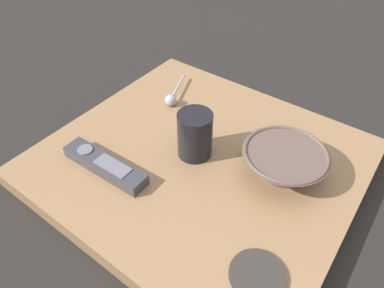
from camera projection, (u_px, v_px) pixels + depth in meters
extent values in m
plane|color=black|center=(200.00, 169.00, 0.77)|extent=(6.00, 6.00, 0.00)
cube|color=#936D47|center=(200.00, 162.00, 0.75)|extent=(0.58, 0.63, 0.04)
cylinder|color=brown|center=(281.00, 171.00, 0.70)|extent=(0.09, 0.09, 0.01)
cone|color=brown|center=(284.00, 162.00, 0.68)|extent=(0.17, 0.17, 0.05)
torus|color=brown|center=(286.00, 153.00, 0.67)|extent=(0.17, 0.17, 0.01)
cylinder|color=black|center=(194.00, 135.00, 0.71)|extent=(0.07, 0.07, 0.10)
cylinder|color=#A3A5B2|center=(178.00, 86.00, 0.91)|extent=(0.11, 0.05, 0.01)
sphere|color=#A3A5B2|center=(171.00, 100.00, 0.86)|extent=(0.03, 0.03, 0.03)
cube|color=#38383D|center=(105.00, 165.00, 0.70)|extent=(0.05, 0.20, 0.02)
cylinder|color=slate|center=(85.00, 150.00, 0.72)|extent=(0.03, 0.03, 0.00)
cube|color=slate|center=(113.00, 166.00, 0.68)|extent=(0.03, 0.08, 0.00)
cylinder|color=#332D28|center=(258.00, 275.00, 0.54)|extent=(0.09, 0.09, 0.01)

